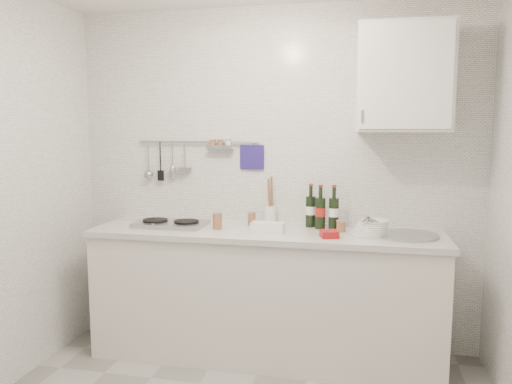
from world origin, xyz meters
The scene contains 14 objects.
back_wall centered at (0.00, 1.40, 1.25)m, with size 3.00×0.02×2.50m, color silver.
counter centered at (0.01, 1.10, 0.43)m, with size 2.44×0.64×0.96m.
wall_rail centered at (-0.60, 1.37, 1.43)m, with size 0.98×0.09×0.34m.
wall_cabinet centered at (0.90, 1.22, 1.95)m, with size 0.60×0.38×0.70m.
plate_stack_hob centered at (-0.78, 1.13, 0.93)m, with size 0.30×0.30×0.03m.
plate_stack_sink centered at (0.72, 1.09, 0.97)m, with size 0.25×0.24×0.11m.
wine_bottles centered at (0.37, 1.25, 1.07)m, with size 0.24×0.13×0.31m.
butter_dish centered at (0.03, 1.04, 0.95)m, with size 0.22×0.11×0.07m, color white.
strawberry_punnet centered at (0.45, 0.95, 0.94)m, with size 0.11×0.11×0.05m, color red.
utensil_crock centered at (-0.01, 1.35, 1.00)m, with size 0.09×0.09×0.35m.
jar_a centered at (-0.14, 1.27, 0.97)m, with size 0.06×0.06×0.10m.
jar_b centered at (0.47, 1.30, 0.95)m, with size 0.06×0.06×0.07m.
jar_c centered at (0.52, 1.16, 0.96)m, with size 0.06×0.06×0.08m.
jar_d centered at (-0.34, 1.06, 0.98)m, with size 0.07×0.07×0.12m.
Camera 1 is at (0.66, -2.25, 1.62)m, focal length 35.00 mm.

